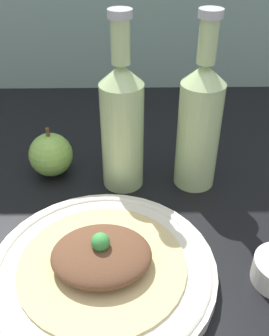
# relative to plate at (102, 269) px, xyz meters

# --- Properties ---
(ground_plane) EXTENTS (1.80, 1.10, 0.04)m
(ground_plane) POSITION_rel_plate_xyz_m (0.07, 0.10, -0.03)
(ground_plane) COLOR black
(plate) EXTENTS (0.30, 0.30, 0.02)m
(plate) POSITION_rel_plate_xyz_m (0.00, 0.00, 0.00)
(plate) COLOR silver
(plate) RESTS_ON ground_plane
(plated_food) EXTENTS (0.22, 0.22, 0.06)m
(plated_food) POSITION_rel_plate_xyz_m (-0.00, -0.00, 0.02)
(plated_food) COLOR #D6BC7F
(plated_food) RESTS_ON plate
(cider_bottle_left) EXTENTS (0.07, 0.07, 0.29)m
(cider_bottle_left) POSITION_rel_plate_xyz_m (0.03, 0.21, 0.10)
(cider_bottle_left) COLOR #B7D18E
(cider_bottle_left) RESTS_ON ground_plane
(cider_bottle_right) EXTENTS (0.07, 0.07, 0.29)m
(cider_bottle_right) POSITION_rel_plate_xyz_m (0.15, 0.21, 0.10)
(cider_bottle_right) COLOR #B7D18E
(cider_bottle_right) RESTS_ON ground_plane
(apple) EXTENTS (0.08, 0.08, 0.09)m
(apple) POSITION_rel_plate_xyz_m (-0.10, 0.24, 0.03)
(apple) COLOR #84B74C
(apple) RESTS_ON ground_plane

